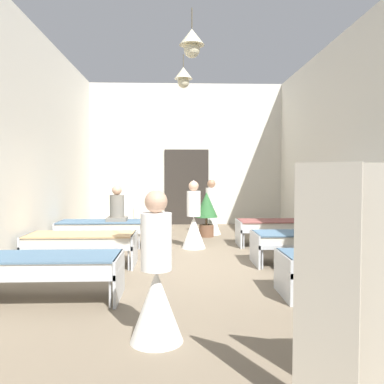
# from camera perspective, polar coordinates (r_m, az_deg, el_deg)

# --- Properties ---
(ground_plane) EXTENTS (6.71, 12.24, 0.10)m
(ground_plane) POSITION_cam_1_polar(r_m,az_deg,el_deg) (7.31, 0.42, -10.65)
(ground_plane) COLOR #7A6B56
(room_shell) EXTENTS (6.51, 11.84, 4.50)m
(room_shell) POSITION_cam_1_polar(r_m,az_deg,el_deg) (8.46, 0.00, 6.87)
(room_shell) COLOR silver
(room_shell) RESTS_ON ground
(bed_left_row_0) EXTENTS (1.90, 0.84, 0.57)m
(bed_left_row_0) POSITION_cam_1_polar(r_m,az_deg,el_deg) (5.60, -19.89, -9.80)
(bed_left_row_0) COLOR #B7BCC1
(bed_left_row_0) RESTS_ON ground
(bed_right_row_0) EXTENTS (1.90, 0.84, 0.57)m
(bed_right_row_0) POSITION_cam_1_polar(r_m,az_deg,el_deg) (5.83, 21.72, -9.34)
(bed_right_row_0) COLOR #B7BCC1
(bed_right_row_0) RESTS_ON ground
(bed_left_row_1) EXTENTS (1.90, 0.84, 0.57)m
(bed_left_row_1) POSITION_cam_1_polar(r_m,az_deg,el_deg) (7.40, -15.39, -6.73)
(bed_left_row_1) COLOR #B7BCC1
(bed_left_row_1) RESTS_ON ground
(bed_right_row_1) EXTENTS (1.90, 0.84, 0.57)m
(bed_right_row_1) POSITION_cam_1_polar(r_m,az_deg,el_deg) (7.58, 15.84, -6.52)
(bed_right_row_1) COLOR #B7BCC1
(bed_right_row_1) RESTS_ON ground
(bed_left_row_2) EXTENTS (1.90, 0.84, 0.57)m
(bed_left_row_2) POSITION_cam_1_polar(r_m,az_deg,el_deg) (9.24, -12.70, -4.85)
(bed_left_row_2) COLOR #B7BCC1
(bed_left_row_2) RESTS_ON ground
(bed_right_row_2) EXTENTS (1.90, 0.84, 0.57)m
(bed_right_row_2) POSITION_cam_1_polar(r_m,az_deg,el_deg) (9.38, 12.24, -4.74)
(bed_right_row_2) COLOR #B7BCC1
(bed_right_row_2) RESTS_ON ground
(nurse_near_aisle) EXTENTS (0.52, 0.52, 1.49)m
(nurse_near_aisle) POSITION_cam_1_polar(r_m,az_deg,el_deg) (8.83, 0.23, -4.55)
(nurse_near_aisle) COLOR white
(nurse_near_aisle) RESTS_ON ground
(nurse_mid_aisle) EXTENTS (0.52, 0.52, 1.49)m
(nurse_mid_aisle) POSITION_cam_1_polar(r_m,az_deg,el_deg) (10.85, 2.74, -3.21)
(nurse_mid_aisle) COLOR white
(nurse_mid_aisle) RESTS_ON ground
(nurse_far_aisle) EXTENTS (0.52, 0.52, 1.49)m
(nurse_far_aisle) POSITION_cam_1_polar(r_m,az_deg,el_deg) (4.01, -5.06, -13.29)
(nurse_far_aisle) COLOR white
(nurse_far_aisle) RESTS_ON ground
(patient_seated_primary) EXTENTS (0.44, 0.44, 0.80)m
(patient_seated_primary) POSITION_cam_1_polar(r_m,az_deg,el_deg) (9.15, -10.56, -2.20)
(patient_seated_primary) COLOR slate
(patient_seated_primary) RESTS_ON bed_left_row_2
(potted_plant) EXTENTS (0.58, 0.58, 1.16)m
(potted_plant) POSITION_cam_1_polar(r_m,az_deg,el_deg) (10.40, 2.06, -2.43)
(potted_plant) COLOR brown
(potted_plant) RESTS_ON ground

